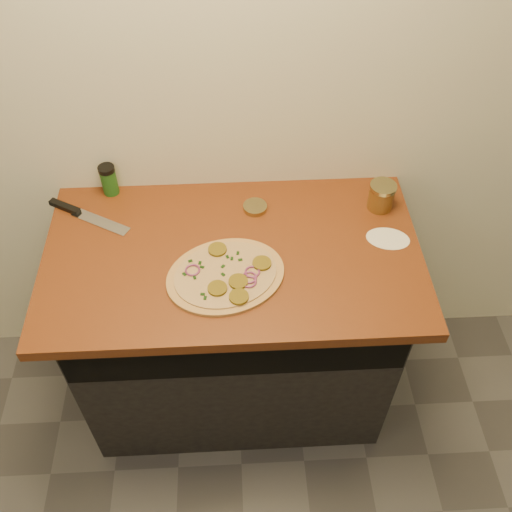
{
  "coord_description": "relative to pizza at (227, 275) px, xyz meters",
  "views": [
    {
      "loc": [
        0.01,
        0.2,
        2.24
      ],
      "look_at": [
        0.07,
        1.35,
        0.95
      ],
      "focal_mm": 40.0,
      "sensor_mm": 36.0,
      "label": 1
    }
  ],
  "objects": [
    {
      "name": "cabinet",
      "position": [
        0.02,
        0.14,
        -0.48
      ],
      "size": [
        1.1,
        0.6,
        0.86
      ],
      "primitive_type": "cube",
      "color": "black",
      "rests_on": "ground"
    },
    {
      "name": "countertop",
      "position": [
        0.02,
        0.11,
        -0.03
      ],
      "size": [
        1.2,
        0.7,
        0.04
      ],
      "primitive_type": "cube",
      "color": "brown",
      "rests_on": "cabinet"
    },
    {
      "name": "pizza",
      "position": [
        0.0,
        0.0,
        0.0
      ],
      "size": [
        0.45,
        0.45,
        0.02
      ],
      "color": "tan",
      "rests_on": "countertop"
    },
    {
      "name": "chefs_knife",
      "position": [
        -0.48,
        0.3,
        -0.0
      ],
      "size": [
        0.29,
        0.19,
        0.02
      ],
      "color": "#B7BAC1",
      "rests_on": "countertop"
    },
    {
      "name": "mason_jar_lid",
      "position": [
        0.1,
        0.3,
        -0.0
      ],
      "size": [
        0.09,
        0.09,
        0.02
      ],
      "primitive_type": "cylinder",
      "rotation": [
        0.0,
        0.0,
        0.16
      ],
      "color": "#948A56",
      "rests_on": "countertop"
    },
    {
      "name": "salsa_jar",
      "position": [
        0.53,
        0.28,
        0.04
      ],
      "size": [
        0.09,
        0.09,
        0.1
      ],
      "color": "#A61010",
      "rests_on": "countertop"
    },
    {
      "name": "spice_shaker",
      "position": [
        -0.39,
        0.41,
        0.05
      ],
      "size": [
        0.06,
        0.06,
        0.11
      ],
      "color": "#1D581B",
      "rests_on": "countertop"
    },
    {
      "name": "flour_spill",
      "position": [
        0.52,
        0.13,
        -0.01
      ],
      "size": [
        0.17,
        0.17,
        0.0
      ],
      "primitive_type": "cylinder",
      "rotation": [
        0.0,
        0.0,
        -0.23
      ],
      "color": "silver",
      "rests_on": "countertop"
    }
  ]
}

